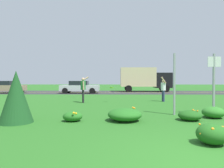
# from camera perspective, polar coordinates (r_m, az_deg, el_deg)

# --- Properties ---
(ground_plane) EXTENTS (120.00, 120.00, 0.00)m
(ground_plane) POSITION_cam_1_polar(r_m,az_deg,el_deg) (14.59, 8.12, -4.91)
(ground_plane) COLOR #26601E
(highway_strip) EXTENTS (120.00, 7.84, 0.01)m
(highway_strip) POSITION_cam_1_polar(r_m,az_deg,el_deg) (25.38, 5.08, -2.37)
(highway_strip) COLOR #2D2D30
(highway_strip) RESTS_ON ground
(highway_center_stripe) EXTENTS (120.00, 0.16, 0.00)m
(highway_center_stripe) POSITION_cam_1_polar(r_m,az_deg,el_deg) (25.38, 5.08, -2.36)
(highway_center_stripe) COLOR yellow
(highway_center_stripe) RESTS_ON ground
(daylily_clump_front_center) EXTENTS (0.87, 0.82, 0.42)m
(daylily_clump_front_center) POSITION_cam_1_polar(r_m,az_deg,el_deg) (8.16, 21.31, -8.31)
(daylily_clump_front_center) COLOR #1E5619
(daylily_clump_front_center) RESTS_ON ground
(daylily_clump_mid_right) EXTENTS (1.27, 1.28, 0.50)m
(daylily_clump_mid_right) POSITION_cam_1_polar(r_m,az_deg,el_deg) (7.56, 3.66, -8.66)
(daylily_clump_mid_right) COLOR #23661E
(daylily_clump_mid_right) RESTS_ON ground
(daylily_clump_mid_left) EXTENTS (0.72, 0.72, 0.49)m
(daylily_clump_mid_left) POSITION_cam_1_polar(r_m,az_deg,el_deg) (5.40, 26.60, -12.61)
(daylily_clump_mid_left) COLOR #1E5619
(daylily_clump_mid_left) RESTS_ON ground
(daylily_clump_front_left) EXTENTS (0.72, 0.66, 0.40)m
(daylily_clump_front_left) POSITION_cam_1_polar(r_m,az_deg,el_deg) (7.60, -11.13, -9.02)
(daylily_clump_front_left) COLOR #23661E
(daylily_clump_front_left) RESTS_ON ground
(daylily_clump_near_camera) EXTENTS (0.88, 0.84, 0.45)m
(daylily_clump_near_camera) POSITION_cam_1_polar(r_m,az_deg,el_deg) (9.07, 26.90, -7.19)
(daylily_clump_near_camera) COLOR #2D7526
(daylily_clump_near_camera) RESTS_ON ground
(sign_post_near_path) EXTENTS (0.07, 0.10, 2.69)m
(sign_post_near_path) POSITION_cam_1_polar(r_m,az_deg,el_deg) (9.15, 17.33, -0.03)
(sign_post_near_path) COLOR #93969B
(sign_post_near_path) RESTS_ON ground
(sign_post_by_roadside) EXTENTS (0.56, 0.10, 2.66)m
(sign_post_by_roadside) POSITION_cam_1_polar(r_m,az_deg,el_deg) (9.69, 27.03, 1.52)
(sign_post_by_roadside) COLOR #93969B
(sign_post_by_roadside) RESTS_ON ground
(evergreen_shrub_side) EXTENTS (1.17, 1.17, 1.86)m
(evergreen_shrub_side) POSITION_cam_1_polar(r_m,az_deg,el_deg) (7.89, -25.63, -3.26)
(evergreen_shrub_side) COLOR #19471E
(evergreen_shrub_side) RESTS_ON ground
(person_thrower_green_shirt) EXTENTS (0.56, 0.54, 1.77)m
(person_thrower_green_shirt) POSITION_cam_1_polar(r_m,az_deg,el_deg) (13.64, -8.21, -1.02)
(person_thrower_green_shirt) COLOR #287038
(person_thrower_green_shirt) RESTS_ON ground
(person_catcher_white_shirt) EXTENTS (0.40, 0.52, 1.77)m
(person_catcher_white_shirt) POSITION_cam_1_polar(r_m,az_deg,el_deg) (14.74, 14.38, -1.22)
(person_catcher_white_shirt) COLOR silver
(person_catcher_white_shirt) RESTS_ON ground
(frisbee_lime) EXTENTS (0.28, 0.28, 0.09)m
(frisbee_lime) POSITION_cam_1_polar(r_m,az_deg,el_deg) (13.74, -0.13, -1.05)
(frisbee_lime) COLOR #8CD133
(car_tan_leftmost) EXTENTS (4.50, 2.00, 1.45)m
(car_tan_leftmost) POSITION_cam_1_polar(r_m,az_deg,el_deg) (26.94, -28.19, -0.73)
(car_tan_leftmost) COLOR #937F60
(car_tan_leftmost) RESTS_ON ground
(car_silver_center_left) EXTENTS (4.50, 2.00, 1.45)m
(car_silver_center_left) POSITION_cam_1_polar(r_m,az_deg,el_deg) (23.89, -9.17, -0.83)
(car_silver_center_left) COLOR #B7BABF
(car_silver_center_left) RESTS_ON ground
(box_truck_black) EXTENTS (6.70, 2.46, 3.20)m
(box_truck_black) POSITION_cam_1_polar(r_m,az_deg,el_deg) (27.31, 9.22, 1.64)
(box_truck_black) COLOR black
(box_truck_black) RESTS_ON ground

